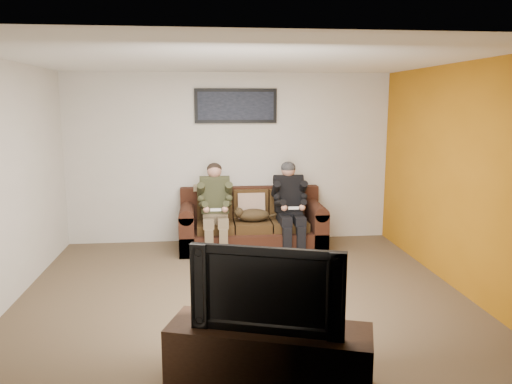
{
  "coord_description": "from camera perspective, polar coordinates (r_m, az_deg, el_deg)",
  "views": [
    {
      "loc": [
        -0.42,
        -5.44,
        2.14
      ],
      "look_at": [
        0.29,
        1.2,
        0.95
      ],
      "focal_mm": 35.0,
      "sensor_mm": 36.0,
      "label": 1
    }
  ],
  "objects": [
    {
      "name": "tv_stand",
      "position": [
        4.0,
        1.49,
        -18.27
      ],
      "size": [
        1.61,
        0.95,
        0.48
      ],
      "primitive_type": "cube",
      "rotation": [
        0.0,
        0.0,
        -0.32
      ],
      "color": "black",
      "rests_on": "ground"
    },
    {
      "name": "floor",
      "position": [
        5.86,
        -1.59,
        -11.33
      ],
      "size": [
        5.0,
        5.0,
        0.0
      ],
      "primitive_type": "plane",
      "color": "brown",
      "rests_on": "ground"
    },
    {
      "name": "framed_poster",
      "position": [
        7.67,
        -2.32,
        9.81
      ],
      "size": [
        1.25,
        0.05,
        0.52
      ],
      "color": "black",
      "rests_on": "wall_back"
    },
    {
      "name": "person_left",
      "position": [
        7.23,
        -4.7,
        -1.28
      ],
      "size": [
        0.51,
        0.87,
        1.28
      ],
      "color": "brown",
      "rests_on": "sofa"
    },
    {
      "name": "wall_right",
      "position": [
        6.23,
        21.95,
        1.62
      ],
      "size": [
        0.0,
        4.5,
        4.5
      ],
      "primitive_type": "plane",
      "rotation": [
        1.57,
        0.0,
        -1.57
      ],
      "color": "beige",
      "rests_on": "ground"
    },
    {
      "name": "sofa",
      "position": [
        7.52,
        -0.51,
        -3.83
      ],
      "size": [
        2.13,
        0.92,
        0.87
      ],
      "color": "#32180F",
      "rests_on": "ground"
    },
    {
      "name": "throw_blanket",
      "position": [
        7.64,
        -5.52,
        0.49
      ],
      "size": [
        0.44,
        0.21,
        0.08
      ],
      "primitive_type": "cube",
      "color": "tan",
      "rests_on": "sofa"
    },
    {
      "name": "cat",
      "position": [
        7.32,
        -0.42,
        -2.63
      ],
      "size": [
        0.66,
        0.26,
        0.24
      ],
      "color": "#45331B",
      "rests_on": "sofa"
    },
    {
      "name": "wall_left",
      "position": [
        5.88,
        -26.73,
        0.8
      ],
      "size": [
        0.0,
        4.5,
        4.5
      ],
      "primitive_type": "plane",
      "rotation": [
        1.57,
        0.0,
        1.57
      ],
      "color": "beige",
      "rests_on": "ground"
    },
    {
      "name": "wall_back",
      "position": [
        7.74,
        -2.95,
        3.87
      ],
      "size": [
        5.0,
        0.0,
        5.0
      ],
      "primitive_type": "plane",
      "rotation": [
        1.57,
        0.0,
        0.0
      ],
      "color": "beige",
      "rests_on": "ground"
    },
    {
      "name": "wall_front",
      "position": [
        3.32,
        1.36,
        -4.57
      ],
      "size": [
        5.0,
        0.0,
        5.0
      ],
      "primitive_type": "plane",
      "rotation": [
        -1.57,
        0.0,
        0.0
      ],
      "color": "beige",
      "rests_on": "ground"
    },
    {
      "name": "person_right",
      "position": [
        7.33,
        3.88,
        -1.07
      ],
      "size": [
        0.51,
        0.86,
        1.29
      ],
      "color": "black",
      "rests_on": "sofa"
    },
    {
      "name": "accent_wall_right",
      "position": [
        6.22,
        21.87,
        1.62
      ],
      "size": [
        0.0,
        4.5,
        4.5
      ],
      "primitive_type": "plane",
      "rotation": [
        1.57,
        0.0,
        -1.57
      ],
      "color": "#B16D11",
      "rests_on": "ground"
    },
    {
      "name": "throw_pillow",
      "position": [
        7.49,
        -0.54,
        -1.6
      ],
      "size": [
        0.41,
        0.19,
        0.4
      ],
      "primitive_type": "cube",
      "rotation": [
        -0.21,
        0.0,
        0.0
      ],
      "color": "#9D7D67",
      "rests_on": "sofa"
    },
    {
      "name": "television",
      "position": [
        3.76,
        1.53,
        -10.65
      ],
      "size": [
        1.12,
        0.49,
        0.65
      ],
      "primitive_type": "imported",
      "rotation": [
        0.0,
        0.0,
        -0.32
      ],
      "color": "black",
      "rests_on": "tv_stand"
    },
    {
      "name": "ceiling",
      "position": [
        5.47,
        -1.72,
        14.92
      ],
      "size": [
        5.0,
        5.0,
        0.0
      ],
      "primitive_type": "plane",
      "rotation": [
        3.14,
        0.0,
        0.0
      ],
      "color": "silver",
      "rests_on": "ground"
    }
  ]
}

